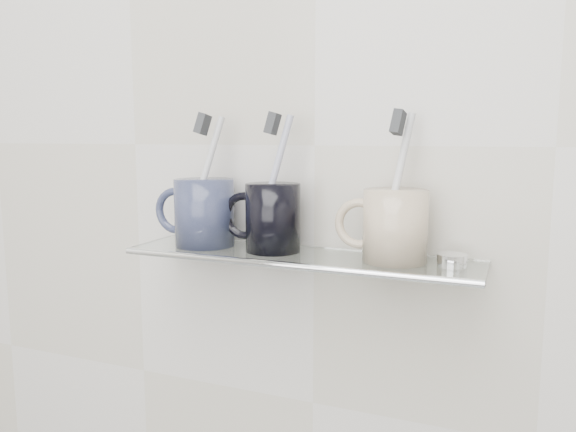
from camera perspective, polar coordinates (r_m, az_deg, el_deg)
The scene contains 18 objects.
wall_back at distance 0.83m, azimuth 2.72°, elevation 7.18°, with size 2.50×2.50×0.00m, color beige.
shelf_glass at distance 0.79m, azimuth 1.12°, elevation -4.16°, with size 0.50×0.12×0.01m, color silver.
shelf_rail at distance 0.74m, azimuth -0.47°, elevation -5.02°, with size 0.01×0.01×0.50m, color silver.
bracket_left at distance 0.92m, azimuth -10.03°, elevation -3.13°, with size 0.02×0.02×0.03m, color silver.
bracket_right at distance 0.79m, azimuth 16.85°, elevation -5.34°, with size 0.02×0.02×0.03m, color silver.
mug_left at distance 0.85m, azimuth -8.48°, elevation 0.35°, with size 0.09×0.09×0.10m, color #20233E.
mug_left_handle at distance 0.88m, azimuth -11.32°, elevation 0.52°, with size 0.07×0.07×0.01m, color #20233E.
toothbrush_left at distance 0.84m, azimuth -8.55°, elevation 3.79°, with size 0.01×0.01×0.19m, color #BDBDBD.
bristles_left at distance 0.84m, azimuth -8.67°, elevation 9.22°, with size 0.01×0.02×0.03m, color #2C2E31.
mug_center at distance 0.80m, azimuth -1.54°, elevation -0.16°, with size 0.08×0.08×0.10m, color black.
mug_center_handle at distance 0.82m, azimuth -4.44°, elevation 0.01°, with size 0.07×0.07×0.01m, color black.
toothbrush_center at distance 0.79m, azimuth -1.55°, elevation 3.59°, with size 0.01×0.01×0.19m, color #9396BC.
bristles_center at distance 0.79m, azimuth -1.57°, elevation 9.38°, with size 0.01×0.02×0.03m, color #2C2E31.
mug_right at distance 0.75m, azimuth 10.84°, elevation -0.99°, with size 0.08×0.08×0.09m, color beige.
mug_right_handle at distance 0.76m, azimuth 7.27°, elevation -0.77°, with size 0.07×0.07×0.01m, color beige.
toothbrush_right at distance 0.74m, azimuth 10.95°, elevation 3.12°, with size 0.01×0.01×0.19m, color silver.
bristles_right at distance 0.74m, azimuth 11.12°, elevation 9.32°, with size 0.01×0.02×0.03m, color #2C2E31.
chrome_cap at distance 0.74m, azimuth 16.34°, elevation -4.32°, with size 0.04×0.04×0.02m, color silver.
Camera 1 is at (0.28, 0.32, 1.26)m, focal length 35.00 mm.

